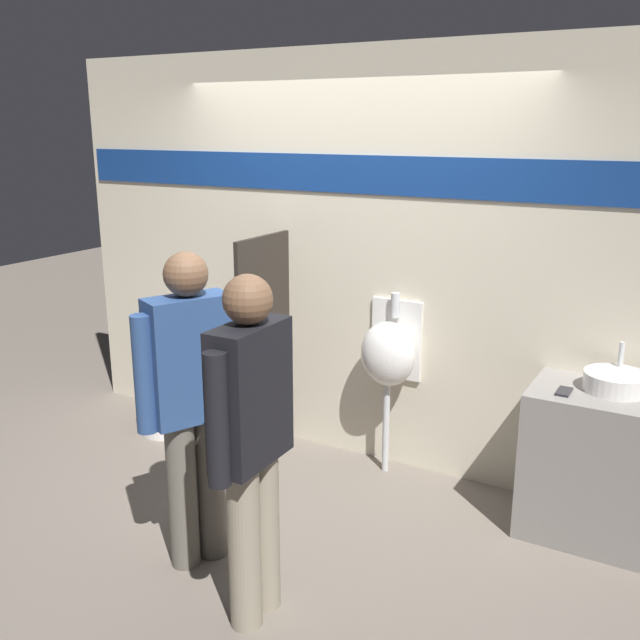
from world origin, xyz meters
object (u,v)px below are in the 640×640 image
at_px(cell_phone, 564,391).
at_px(urinal_near_counter, 389,354).
at_px(person_with_lanyard, 251,438).
at_px(sink_basin, 616,382).
at_px(person_in_vest, 192,398).
at_px(toilet, 173,389).

relative_size(cell_phone, urinal_near_counter, 0.12).
bearing_deg(person_with_lanyard, cell_phone, -37.85).
height_order(sink_basin, person_with_lanyard, person_with_lanyard).
bearing_deg(person_with_lanyard, urinal_near_counter, 2.07).
distance_m(urinal_near_counter, person_in_vest, 1.48).
bearing_deg(person_in_vest, urinal_near_counter, 8.31).
relative_size(sink_basin, urinal_near_counter, 0.28).
xyz_separation_m(sink_basin, person_with_lanyard, (-1.28, -1.55, 0.00)).
bearing_deg(person_with_lanyard, sink_basin, -40.31).
distance_m(cell_phone, person_in_vest, 1.95).
bearing_deg(person_in_vest, person_with_lanyard, -87.66).
bearing_deg(toilet, sink_basin, 1.55).
height_order(toilet, person_with_lanyard, person_with_lanyard).
xyz_separation_m(cell_phone, toilet, (-2.82, 0.08, -0.55)).
bearing_deg(sink_basin, person_in_vest, -143.47).
height_order(sink_basin, person_in_vest, person_in_vest).
relative_size(sink_basin, person_in_vest, 0.20).
bearing_deg(cell_phone, toilet, 178.41).
bearing_deg(urinal_near_counter, sink_basin, -3.41).
bearing_deg(person_with_lanyard, toilet, 49.61).
xyz_separation_m(cell_phone, person_with_lanyard, (-1.05, -1.39, 0.05)).
distance_m(urinal_near_counter, person_with_lanyard, 1.63).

